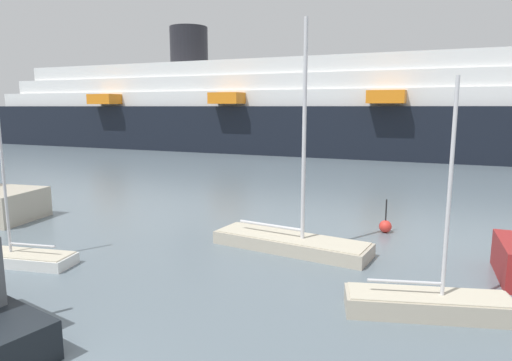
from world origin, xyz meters
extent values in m
cube|color=white|center=(-5.49, 5.70, 0.19)|extent=(4.11, 1.61, 0.38)
cube|color=beige|center=(-5.49, 5.70, 0.40)|extent=(3.94, 1.49, 0.04)
cylinder|color=silver|center=(-5.81, 5.67, 3.30)|extent=(0.10, 0.10, 5.83)
cylinder|color=silver|center=(-4.91, 5.76, 0.73)|extent=(1.80, 0.27, 0.08)
cube|color=#BCB29E|center=(8.05, 6.19, 0.27)|extent=(4.47, 2.01, 0.54)
cube|color=beige|center=(8.05, 6.19, 0.56)|extent=(4.29, 1.88, 0.04)
cylinder|color=silver|center=(8.39, 6.26, 3.40)|extent=(0.10, 0.10, 5.73)
cylinder|color=silver|center=(7.44, 6.07, 0.89)|extent=(1.93, 0.45, 0.08)
cube|color=#BCB29E|center=(3.23, 10.31, 0.25)|extent=(6.38, 2.88, 0.50)
cube|color=beige|center=(3.23, 10.31, 0.52)|extent=(6.11, 2.70, 0.04)
cylinder|color=silver|center=(3.71, 10.21, 4.57)|extent=(0.15, 0.15, 8.13)
cylinder|color=silver|center=(2.35, 10.48, 0.85)|extent=(2.74, 0.66, 0.12)
sphere|color=red|center=(6.61, 13.99, 0.27)|extent=(0.55, 0.55, 0.55)
cylinder|color=black|center=(6.61, 13.99, 1.02)|extent=(0.06, 0.06, 0.95)
cube|color=black|center=(-3.05, 48.64, 2.77)|extent=(101.62, 21.20, 5.55)
cube|color=white|center=(-3.05, 48.64, 6.46)|extent=(93.45, 18.94, 1.82)
cube|color=white|center=(-3.05, 48.64, 8.27)|extent=(87.84, 17.80, 1.82)
cube|color=white|center=(-3.05, 48.64, 10.09)|extent=(82.24, 16.67, 1.82)
cube|color=orange|center=(-29.98, 43.19, 6.46)|extent=(3.82, 3.07, 1.27)
cube|color=orange|center=(-12.37, 41.94, 6.46)|extent=(3.82, 3.07, 1.27)
cube|color=orange|center=(5.23, 40.70, 6.46)|extent=(3.82, 3.07, 1.27)
cylinder|color=black|center=(-21.16, 49.92, 13.52)|extent=(5.08, 5.08, 5.04)
camera|label=1|loc=(7.26, -5.80, 5.51)|focal=31.06mm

